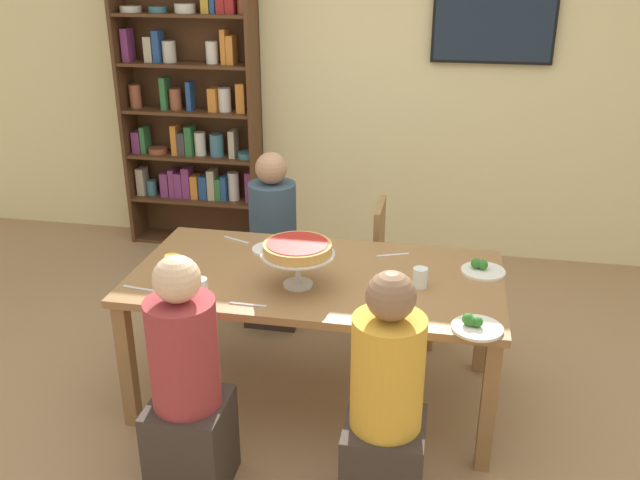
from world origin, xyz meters
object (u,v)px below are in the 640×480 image
Objects in this scene: cutlery_fork_far at (393,255)px; diner_near_left at (187,394)px; chair_far_right at (396,264)px; dining_table at (316,288)px; cutlery_fork_near at (139,289)px; television at (493,27)px; beer_glass_amber_tall at (173,269)px; cutlery_knife_far at (248,305)px; water_glass_clear_near at (420,278)px; water_glass_clear_far at (200,289)px; diner_far_left at (274,251)px; cutlery_knife_near at (236,240)px; deep_dish_pizza_stand at (298,251)px; salad_plate_spare at (475,326)px; water_glass_clear_spare at (321,247)px; diner_near_right at (386,415)px; bookshelf at (193,111)px; salad_plate_far_diner at (482,269)px; salad_plate_near_diner at (272,247)px.

diner_near_left is at bearing 32.27° from cutlery_fork_far.
chair_far_right is 0.52m from cutlery_fork_far.
cutlery_fork_near is at bearing -158.04° from dining_table.
television is 2.97m from beer_glass_amber_tall.
cutlery_knife_far is (0.17, 0.40, 0.25)m from diner_near_left.
diner_near_left is 1.24m from water_glass_clear_near.
water_glass_clear_far reaches higher than cutlery_knife_far.
beer_glass_amber_tall reaches higher than water_glass_clear_far.
beer_glass_amber_tall is 0.83× the size of cutlery_knife_far.
diner_far_left is at bearing 0.76° from diner_near_left.
water_glass_clear_far is at bearing 116.10° from cutlery_knife_near.
salad_plate_spare is at bearing -17.47° from deep_dish_pizza_stand.
diner_near_left is at bearing -111.95° from cutlery_knife_far.
water_glass_clear_far is at bearing 1.11° from cutlery_fork_near.
deep_dish_pizza_stand is 4.01× the size of water_glass_clear_spare.
diner_far_left is 5.05× the size of salad_plate_spare.
beer_glass_amber_tall is (-1.48, 0.18, 0.06)m from salad_plate_spare.
diner_near_right is 1.15m from water_glass_clear_spare.
water_glass_clear_near is (0.08, 0.72, 0.30)m from diner_near_right.
cutlery_fork_far is at bearing 36.16° from cutlery_fork_near.
cutlery_knife_near is (-0.99, 1.12, 0.25)m from diner_near_right.
diner_near_left reaches higher than water_glass_clear_spare.
salad_plate_spare is 1.54m from cutlery_knife_near.
bookshelf is 1.67m from diner_far_left.
diner_near_left is 1.38m from cutlery_fork_far.
beer_glass_amber_tall is (-1.52, -0.42, 0.06)m from salad_plate_far_diner.
water_glass_clear_spare reaches higher than salad_plate_spare.
chair_far_right is at bearing 63.60° from cutlery_knife_far.
water_glass_clear_near is 0.56× the size of cutlery_knife_far.
salad_plate_spare is at bearing 45.72° from diner_far_left.
cutlery_knife_far is at bearing 1.95° from cutlery_fork_near.
beer_glass_amber_tall is 1.48× the size of water_glass_clear_near.
chair_far_right is 0.71m from water_glass_clear_spare.
cutlery_knife_near and cutlery_knife_far have the same top height.
television reaches higher than cutlery_knife_far.
salad_plate_far_diner is at bearing -3.16° from salad_plate_near_diner.
beer_glass_amber_tall reaches higher than cutlery_fork_near.
diner_near_left is 0.86m from deep_dish_pizza_stand.
diner_far_left is 1.10m from beer_glass_amber_tall.
dining_table is 0.41m from salad_plate_near_diner.
beer_glass_amber_tall is 1.23m from water_glass_clear_near.
television reaches higher than chair_far_right.
television is at bearing -24.04° from diner_near_left.
cutlery_knife_near is at bearing 93.93° from water_glass_clear_far.
diner_near_right is at bearing -56.25° from bookshelf.
dining_table is at bearing 29.63° from cutlery_fork_near.
cutlery_fork_far is (-0.47, 0.12, -0.02)m from salad_plate_far_diner.
bookshelf is 14.80× the size of beer_glass_amber_tall.
television is 2.58m from deep_dish_pizza_stand.
dining_table is 0.90m from cutlery_fork_near.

